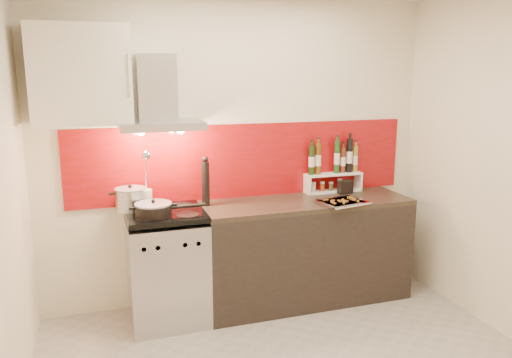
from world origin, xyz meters
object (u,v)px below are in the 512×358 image
object	(u,v)px
saute_pan	(154,209)
pepper_mill	(206,182)
counter	(305,250)
stock_pot	(131,199)
baking_tray	(342,202)
range_stove	(167,268)

from	to	relation	value
saute_pan	pepper_mill	bearing A→B (deg)	24.66
counter	stock_pot	xyz separation A→B (m)	(-1.45, 0.12, 0.55)
saute_pan	baking_tray	size ratio (longest dim) A/B	1.24
counter	stock_pot	bearing A→B (deg)	175.20
range_stove	counter	size ratio (longest dim) A/B	0.51
saute_pan	baking_tray	bearing A→B (deg)	-3.56
counter	baking_tray	bearing A→B (deg)	-39.09
stock_pot	pepper_mill	xyz separation A→B (m)	(0.60, -0.02, 0.10)
counter	stock_pot	world-z (taller)	stock_pot
stock_pot	baking_tray	size ratio (longest dim) A/B	0.55
pepper_mill	saute_pan	bearing A→B (deg)	-155.34
range_stove	counter	bearing A→B (deg)	0.23
range_stove	pepper_mill	world-z (taller)	pepper_mill
pepper_mill	stock_pot	bearing A→B (deg)	178.02
range_stove	saute_pan	xyz separation A→B (m)	(-0.09, -0.10, 0.52)
pepper_mill	counter	bearing A→B (deg)	-6.77
range_stove	counter	world-z (taller)	range_stove
range_stove	stock_pot	size ratio (longest dim) A/B	3.79
counter	pepper_mill	size ratio (longest dim) A/B	4.38
counter	pepper_mill	world-z (taller)	pepper_mill
baking_tray	range_stove	bearing A→B (deg)	172.40
range_stove	stock_pot	distance (m)	0.62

